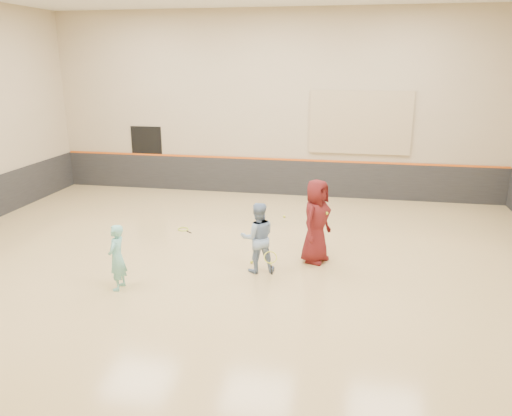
% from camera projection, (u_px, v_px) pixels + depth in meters
% --- Properties ---
extents(room, '(15.04, 12.04, 6.22)m').
position_uv_depth(room, '(232.00, 226.00, 11.25)').
color(room, tan).
rests_on(room, ground).
extents(wainscot_back, '(14.90, 0.04, 1.20)m').
position_uv_depth(wainscot_back, '(273.00, 177.00, 16.93)').
color(wainscot_back, '#232326').
rests_on(wainscot_back, floor).
extents(accent_stripe, '(14.90, 0.03, 0.06)m').
position_uv_depth(accent_stripe, '(273.00, 159.00, 16.74)').
color(accent_stripe, '#D85914').
rests_on(accent_stripe, wall_back).
extents(acoustic_panel, '(3.20, 0.08, 2.00)m').
position_uv_depth(acoustic_panel, '(360.00, 123.00, 15.86)').
color(acoustic_panel, tan).
rests_on(acoustic_panel, wall_back).
extents(doorway, '(1.10, 0.05, 2.20)m').
position_uv_depth(doorway, '(147.00, 158.00, 17.61)').
color(doorway, black).
rests_on(doorway, floor).
extents(girl, '(0.33, 0.49, 1.34)m').
position_uv_depth(girl, '(117.00, 257.00, 9.83)').
color(girl, '#72C6C0').
rests_on(girl, floor).
extents(instructor, '(0.90, 0.80, 1.54)m').
position_uv_depth(instructor, '(258.00, 238.00, 10.64)').
color(instructor, '#7F9BC4').
rests_on(instructor, floor).
extents(young_man, '(0.92, 1.10, 1.91)m').
position_uv_depth(young_man, '(316.00, 221.00, 11.14)').
color(young_man, '#581416').
rests_on(young_man, floor).
extents(held_racket, '(0.44, 0.44, 0.47)m').
position_uv_depth(held_racket, '(270.00, 257.00, 10.31)').
color(held_racket, yellow).
rests_on(held_racket, instructor).
extents(spare_racket, '(0.65, 0.65, 0.05)m').
position_uv_depth(spare_racket, '(183.00, 229.00, 13.50)').
color(spare_racket, '#B1D52E').
rests_on(spare_racket, floor).
extents(ball_under_racket, '(0.07, 0.07, 0.07)m').
position_uv_depth(ball_under_racket, '(252.00, 262.00, 11.25)').
color(ball_under_racket, gold).
rests_on(ball_under_racket, floor).
extents(ball_in_hand, '(0.07, 0.07, 0.07)m').
position_uv_depth(ball_in_hand, '(327.00, 213.00, 10.91)').
color(ball_in_hand, '#B4C62E').
rests_on(ball_in_hand, young_man).
extents(ball_beside_spare, '(0.07, 0.07, 0.07)m').
position_uv_depth(ball_beside_spare, '(284.00, 217.00, 14.53)').
color(ball_beside_spare, '#D5E234').
rests_on(ball_beside_spare, floor).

